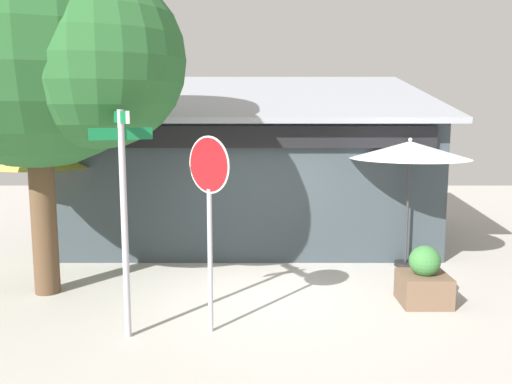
{
  "coord_description": "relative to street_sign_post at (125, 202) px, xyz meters",
  "views": [
    {
      "loc": [
        -0.09,
        -9.01,
        3.1
      ],
      "look_at": [
        -0.11,
        1.2,
        1.6
      ],
      "focal_mm": 37.85,
      "sensor_mm": 36.0,
      "label": 1
    }
  ],
  "objects": [
    {
      "name": "patio_umbrella_ivory_center",
      "position": [
        4.85,
        3.53,
        0.44
      ],
      "size": [
        2.38,
        2.38,
        2.62
      ],
      "color": "black",
      "rests_on": "ground"
    },
    {
      "name": "cafe_building",
      "position": [
        1.52,
        6.43,
        -0.33
      ],
      "size": [
        8.88,
        6.04,
        4.17
      ],
      "color": "#333D42",
      "rests_on": "ground"
    },
    {
      "name": "shade_tree",
      "position": [
        -1.6,
        1.77,
        2.32
      ],
      "size": [
        4.71,
        4.31,
        6.49
      ],
      "color": "brown",
      "rests_on": "ground"
    },
    {
      "name": "sidewalk_planter",
      "position": [
        4.53,
        1.32,
        -1.52
      ],
      "size": [
        0.77,
        0.77,
        0.97
      ],
      "color": "brown",
      "rests_on": "ground"
    },
    {
      "name": "stop_sign",
      "position": [
        1.14,
        0.18,
        0.05
      ],
      "size": [
        0.6,
        0.54,
        2.8
      ],
      "color": "#A8AAB2",
      "rests_on": "ground"
    },
    {
      "name": "ground_plane",
      "position": [
        1.88,
        1.84,
        -1.96
      ],
      "size": [
        28.0,
        28.0,
        0.1
      ],
      "primitive_type": "cube",
      "color": "#ADA8A0"
    },
    {
      "name": "street_sign_post",
      "position": [
        0.0,
        0.0,
        0.0
      ],
      "size": [
        0.77,
        0.83,
        3.15
      ],
      "color": "#A8AAB2",
      "rests_on": "ground"
    },
    {
      "name": "patio_umbrella_mustard_left",
      "position": [
        -2.55,
        3.83,
        0.27
      ],
      "size": [
        1.94,
        1.94,
        2.49
      ],
      "color": "black",
      "rests_on": "ground"
    }
  ]
}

